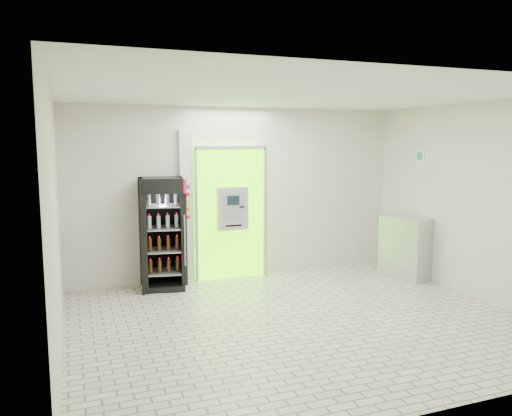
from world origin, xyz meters
TOP-DOWN VIEW (x-y plane):
  - ground at (0.00, 0.00)m, footprint 6.00×6.00m
  - room_shell at (0.00, 0.00)m, footprint 6.00×6.00m
  - atm_assembly at (-0.20, 2.41)m, footprint 1.30×0.24m
  - pillar at (-0.98, 2.45)m, footprint 0.22×0.11m
  - beverage_cooler at (-1.45, 2.19)m, footprint 0.78×0.73m
  - steel_cabinet at (2.72, 1.31)m, footprint 0.77×0.94m
  - exit_sign at (2.99, 1.40)m, footprint 0.02×0.22m

SIDE VIEW (x-z plane):
  - ground at x=0.00m, z-range 0.00..0.00m
  - steel_cabinet at x=2.72m, z-range 0.00..1.10m
  - beverage_cooler at x=-1.45m, z-range -0.04..1.79m
  - atm_assembly at x=-0.20m, z-range 0.01..2.34m
  - pillar at x=-0.98m, z-range 0.00..2.60m
  - room_shell at x=0.00m, z-range -1.16..4.84m
  - exit_sign at x=2.99m, z-range 1.99..2.25m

